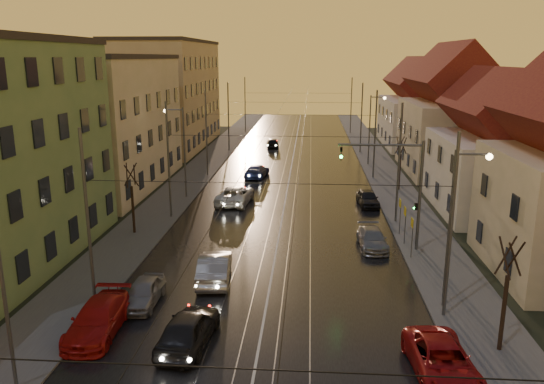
% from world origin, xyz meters
% --- Properties ---
extents(road, '(16.00, 120.00, 0.04)m').
position_xyz_m(road, '(0.00, 40.00, 0.02)').
color(road, black).
rests_on(road, ground).
extents(sidewalk_left, '(4.00, 120.00, 0.15)m').
position_xyz_m(sidewalk_left, '(-10.00, 40.00, 0.07)').
color(sidewalk_left, '#4C4C4C').
rests_on(sidewalk_left, ground).
extents(sidewalk_right, '(4.00, 120.00, 0.15)m').
position_xyz_m(sidewalk_right, '(10.00, 40.00, 0.07)').
color(sidewalk_right, '#4C4C4C').
rests_on(sidewalk_right, ground).
extents(tram_rail_0, '(0.06, 120.00, 0.03)m').
position_xyz_m(tram_rail_0, '(-2.20, 40.00, 0.06)').
color(tram_rail_0, gray).
rests_on(tram_rail_0, road).
extents(tram_rail_1, '(0.06, 120.00, 0.03)m').
position_xyz_m(tram_rail_1, '(-0.77, 40.00, 0.06)').
color(tram_rail_1, gray).
rests_on(tram_rail_1, road).
extents(tram_rail_2, '(0.06, 120.00, 0.03)m').
position_xyz_m(tram_rail_2, '(0.77, 40.00, 0.06)').
color(tram_rail_2, gray).
rests_on(tram_rail_2, road).
extents(tram_rail_3, '(0.06, 120.00, 0.03)m').
position_xyz_m(tram_rail_3, '(2.20, 40.00, 0.06)').
color(tram_rail_3, gray).
rests_on(tram_rail_3, road).
extents(apartment_left_2, '(10.00, 20.00, 12.00)m').
position_xyz_m(apartment_left_2, '(-17.50, 34.00, 6.00)').
color(apartment_left_2, '#B5AF8C').
rests_on(apartment_left_2, ground).
extents(apartment_left_3, '(10.00, 24.00, 14.00)m').
position_xyz_m(apartment_left_3, '(-17.50, 58.00, 7.00)').
color(apartment_left_3, tan).
rests_on(apartment_left_3, ground).
extents(house_right_2, '(9.18, 12.24, 9.20)m').
position_xyz_m(house_right_2, '(17.00, 28.00, 4.64)').
color(house_right_2, silver).
rests_on(house_right_2, ground).
extents(house_right_3, '(9.18, 14.28, 11.50)m').
position_xyz_m(house_right_3, '(17.00, 43.00, 5.80)').
color(house_right_3, '#BCB290').
rests_on(house_right_3, ground).
extents(house_right_4, '(9.18, 16.32, 10.00)m').
position_xyz_m(house_right_4, '(17.00, 61.00, 5.05)').
color(house_right_4, silver).
rests_on(house_right_4, ground).
extents(catenary_pole_l_1, '(0.16, 0.16, 9.00)m').
position_xyz_m(catenary_pole_l_1, '(-8.60, 9.00, 4.50)').
color(catenary_pole_l_1, '#595B60').
rests_on(catenary_pole_l_1, ground).
extents(catenary_pole_r_1, '(0.16, 0.16, 9.00)m').
position_xyz_m(catenary_pole_r_1, '(8.60, 9.00, 4.50)').
color(catenary_pole_r_1, '#595B60').
rests_on(catenary_pole_r_1, ground).
extents(catenary_pole_l_2, '(0.16, 0.16, 9.00)m').
position_xyz_m(catenary_pole_l_2, '(-8.60, 24.00, 4.50)').
color(catenary_pole_l_2, '#595B60').
rests_on(catenary_pole_l_2, ground).
extents(catenary_pole_r_2, '(0.16, 0.16, 9.00)m').
position_xyz_m(catenary_pole_r_2, '(8.60, 24.00, 4.50)').
color(catenary_pole_r_2, '#595B60').
rests_on(catenary_pole_r_2, ground).
extents(catenary_pole_l_3, '(0.16, 0.16, 9.00)m').
position_xyz_m(catenary_pole_l_3, '(-8.60, 39.00, 4.50)').
color(catenary_pole_l_3, '#595B60').
rests_on(catenary_pole_l_3, ground).
extents(catenary_pole_r_3, '(0.16, 0.16, 9.00)m').
position_xyz_m(catenary_pole_r_3, '(8.60, 39.00, 4.50)').
color(catenary_pole_r_3, '#595B60').
rests_on(catenary_pole_r_3, ground).
extents(catenary_pole_l_4, '(0.16, 0.16, 9.00)m').
position_xyz_m(catenary_pole_l_4, '(-8.60, 54.00, 4.50)').
color(catenary_pole_l_4, '#595B60').
rests_on(catenary_pole_l_4, ground).
extents(catenary_pole_r_4, '(0.16, 0.16, 9.00)m').
position_xyz_m(catenary_pole_r_4, '(8.60, 54.00, 4.50)').
color(catenary_pole_r_4, '#595B60').
rests_on(catenary_pole_r_4, ground).
extents(catenary_pole_l_5, '(0.16, 0.16, 9.00)m').
position_xyz_m(catenary_pole_l_5, '(-8.60, 72.00, 4.50)').
color(catenary_pole_l_5, '#595B60').
rests_on(catenary_pole_l_5, ground).
extents(catenary_pole_r_5, '(0.16, 0.16, 9.00)m').
position_xyz_m(catenary_pole_r_5, '(8.60, 72.00, 4.50)').
color(catenary_pole_r_5, '#595B60').
rests_on(catenary_pole_r_5, ground).
extents(street_lamp_1, '(1.75, 0.32, 8.00)m').
position_xyz_m(street_lamp_1, '(9.10, 10.00, 4.89)').
color(street_lamp_1, '#595B60').
rests_on(street_lamp_1, ground).
extents(street_lamp_2, '(1.75, 0.32, 8.00)m').
position_xyz_m(street_lamp_2, '(-9.10, 30.00, 4.89)').
color(street_lamp_2, '#595B60').
rests_on(street_lamp_2, ground).
extents(street_lamp_3, '(1.75, 0.32, 8.00)m').
position_xyz_m(street_lamp_3, '(9.10, 46.00, 4.89)').
color(street_lamp_3, '#595B60').
rests_on(street_lamp_3, ground).
extents(traffic_light_mast, '(5.30, 0.32, 7.20)m').
position_xyz_m(traffic_light_mast, '(7.99, 18.00, 4.60)').
color(traffic_light_mast, '#595B60').
rests_on(traffic_light_mast, ground).
extents(bare_tree_0, '(1.09, 1.09, 5.11)m').
position_xyz_m(bare_tree_0, '(-10.20, 20.00, 2.49)').
color(bare_tree_0, black).
rests_on(bare_tree_0, ground).
extents(bare_tree_1, '(1.09, 1.09, 5.11)m').
position_xyz_m(bare_tree_1, '(10.20, 6.00, 2.49)').
color(bare_tree_1, black).
rests_on(bare_tree_1, ground).
extents(bare_tree_2, '(1.09, 1.09, 5.11)m').
position_xyz_m(bare_tree_2, '(10.40, 34.00, 2.49)').
color(bare_tree_2, black).
rests_on(bare_tree_2, ground).
extents(driving_car_0, '(2.32, 4.78, 1.57)m').
position_xyz_m(driving_car_0, '(-3.06, 5.66, 0.79)').
color(driving_car_0, black).
rests_on(driving_car_0, ground).
extents(driving_car_1, '(2.09, 4.91, 1.57)m').
position_xyz_m(driving_car_1, '(-3.14, 12.54, 0.79)').
color(driving_car_1, gray).
rests_on(driving_car_1, ground).
extents(driving_car_2, '(3.05, 5.67, 1.51)m').
position_xyz_m(driving_car_2, '(-4.22, 28.57, 0.76)').
color(driving_car_2, silver).
rests_on(driving_car_2, ground).
extents(driving_car_3, '(2.52, 4.90, 1.36)m').
position_xyz_m(driving_car_3, '(-3.41, 38.78, 0.68)').
color(driving_car_3, '#1A204F').
rests_on(driving_car_3, ground).
extents(driving_car_4, '(2.06, 4.10, 1.34)m').
position_xyz_m(driving_car_4, '(-3.05, 57.28, 0.67)').
color(driving_car_4, black).
rests_on(driving_car_4, ground).
extents(parked_left_2, '(2.17, 4.99, 1.43)m').
position_xyz_m(parked_left_2, '(-7.36, 6.35, 0.71)').
color(parked_left_2, '#A31210').
rests_on(parked_left_2, ground).
extents(parked_left_3, '(1.55, 3.83, 1.30)m').
position_xyz_m(parked_left_3, '(-6.20, 9.36, 0.65)').
color(parked_left_3, gray).
rests_on(parked_left_3, ground).
extents(parked_right_0, '(2.57, 5.05, 1.37)m').
position_xyz_m(parked_right_0, '(7.33, 4.02, 0.68)').
color(parked_right_0, '#A31013').
rests_on(parked_right_0, ground).
extents(parked_right_1, '(1.92, 4.29, 1.22)m').
position_xyz_m(parked_right_1, '(6.24, 18.48, 0.61)').
color(parked_right_1, gray).
rests_on(parked_right_1, ground).
extents(parked_right_2, '(1.90, 4.01, 1.33)m').
position_xyz_m(parked_right_2, '(6.98, 28.68, 0.66)').
color(parked_right_2, black).
rests_on(parked_right_2, ground).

